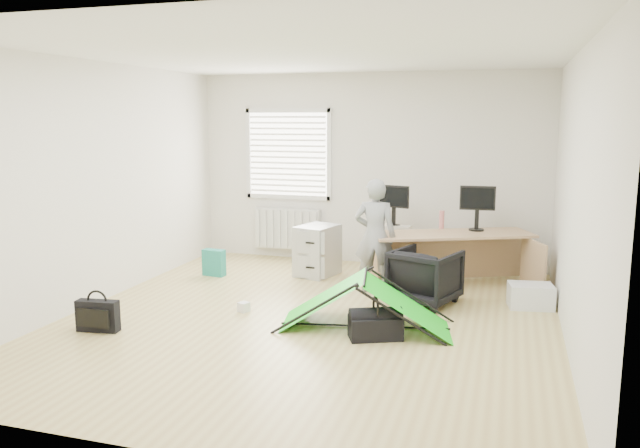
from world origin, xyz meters
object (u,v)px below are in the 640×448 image
(filing_cabinet, at_px, (317,250))
(laptop_bag, at_px, (98,316))
(thermos, at_px, (442,220))
(duffel_bag, at_px, (375,328))
(monitor_left, at_px, (394,211))
(kite, at_px, (365,302))
(desk, at_px, (451,259))
(monitor_right, at_px, (477,214))
(storage_crate, at_px, (531,296))
(person, at_px, (375,236))
(office_chair, at_px, (425,276))

(filing_cabinet, distance_m, laptop_bag, 3.10)
(filing_cabinet, distance_m, thermos, 1.68)
(filing_cabinet, height_order, duffel_bag, filing_cabinet)
(monitor_left, xyz_separation_m, kite, (0.11, -2.13, -0.61))
(laptop_bag, bearing_deg, desk, 33.18)
(filing_cabinet, distance_m, monitor_right, 2.12)
(thermos, height_order, storage_crate, thermos)
(kite, bearing_deg, duffel_bag, -69.76)
(person, xyz_separation_m, kite, (0.19, -1.32, -0.42))
(monitor_left, relative_size, person, 0.30)
(thermos, relative_size, person, 0.17)
(office_chair, relative_size, laptop_bag, 1.64)
(storage_crate, bearing_deg, kite, -143.31)
(desk, relative_size, duffel_bag, 3.96)
(storage_crate, bearing_deg, person, 176.06)
(thermos, bearing_deg, laptop_bag, -134.85)
(desk, xyz_separation_m, monitor_right, (0.28, 0.27, 0.54))
(monitor_left, distance_m, duffel_bag, 2.54)
(kite, bearing_deg, filing_cabinet, 108.97)
(filing_cabinet, relative_size, kite, 0.40)
(desk, xyz_separation_m, thermos, (-0.16, 0.28, 0.45))
(duffel_bag, bearing_deg, kite, 97.07)
(person, bearing_deg, thermos, -133.53)
(person, bearing_deg, laptop_bag, 40.32)
(filing_cabinet, distance_m, person, 1.12)
(desk, bearing_deg, duffel_bag, -127.80)
(kite, bearing_deg, monitor_right, 55.06)
(monitor_right, height_order, storage_crate, monitor_right)
(person, height_order, storage_crate, person)
(desk, xyz_separation_m, laptop_bag, (-3.16, -2.73, -0.18))
(desk, distance_m, kite, 1.98)
(office_chair, bearing_deg, monitor_right, -93.78)
(thermos, xyz_separation_m, person, (-0.69, -0.82, -0.10))
(desk, height_order, kite, desk)
(kite, xyz_separation_m, duffel_bag, (0.17, -0.28, -0.15))
(office_chair, xyz_separation_m, storage_crate, (1.15, 0.18, -0.18))
(storage_crate, bearing_deg, monitor_right, 125.36)
(monitor_left, bearing_deg, desk, -4.53)
(storage_crate, relative_size, duffel_bag, 0.95)
(laptop_bag, height_order, duffel_bag, laptop_bag)
(monitor_left, bearing_deg, laptop_bag, -113.90)
(monitor_right, xyz_separation_m, office_chair, (-0.49, -1.10, -0.57))
(person, height_order, laptop_bag, person)
(monitor_left, relative_size, duffel_bag, 0.83)
(kite, bearing_deg, thermos, 65.69)
(person, xyz_separation_m, laptop_bag, (-2.30, -2.19, -0.53))
(filing_cabinet, bearing_deg, duffel_bag, -44.69)
(thermos, bearing_deg, monitor_left, -178.84)
(person, xyz_separation_m, storage_crate, (1.79, -0.12, -0.55))
(person, bearing_deg, desk, -151.00)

